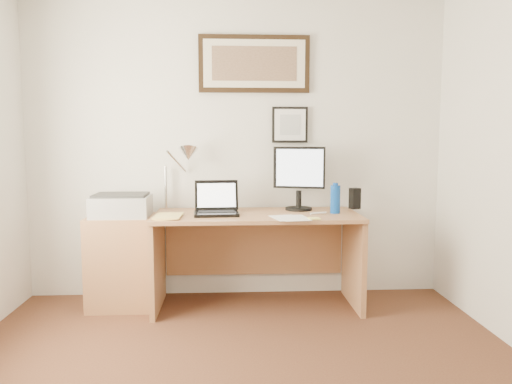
{
  "coord_description": "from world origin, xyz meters",
  "views": [
    {
      "loc": [
        -0.07,
        -2.23,
        1.35
      ],
      "look_at": [
        0.13,
        1.43,
        0.94
      ],
      "focal_mm": 35.0,
      "sensor_mm": 36.0,
      "label": 1
    }
  ],
  "objects": [
    {
      "name": "printer",
      "position": [
        -0.91,
        1.67,
        0.82
      ],
      "size": [
        0.44,
        0.34,
        0.18
      ],
      "color": "#A5A6A8",
      "rests_on": "side_cabinet"
    },
    {
      "name": "bottle_cap",
      "position": [
        0.77,
        1.62,
        0.98
      ],
      "size": [
        0.04,
        0.04,
        0.02
      ],
      "primitive_type": "cylinder",
      "color": "#0C43A8",
      "rests_on": "water_bottle"
    },
    {
      "name": "side_cabinet",
      "position": [
        -0.92,
        1.68,
        0.36
      ],
      "size": [
        0.5,
        0.4,
        0.73
      ],
      "primitive_type": "cube",
      "color": "#9C6841",
      "rests_on": "floor"
    },
    {
      "name": "picture_large",
      "position": [
        0.15,
        1.97,
        1.95
      ],
      "size": [
        0.92,
        0.04,
        0.47
      ],
      "color": "black",
      "rests_on": "wall_back"
    },
    {
      "name": "paper_sheet_b",
      "position": [
        0.41,
        1.38,
        0.75
      ],
      "size": [
        0.23,
        0.31,
        0.0
      ],
      "primitive_type": "cube",
      "rotation": [
        0.0,
        0.0,
        0.12
      ],
      "color": "white",
      "rests_on": "desk"
    },
    {
      "name": "wall_front",
      "position": [
        0.0,
        -2.0,
        1.25
      ],
      "size": [
        3.5,
        0.02,
        2.5
      ],
      "primitive_type": "cube",
      "color": "silver",
      "rests_on": "ground"
    },
    {
      "name": "lcd_monitor",
      "position": [
        0.51,
        1.8,
        1.04
      ],
      "size": [
        0.41,
        0.22,
        0.52
      ],
      "color": "black",
      "rests_on": "desk"
    },
    {
      "name": "desk",
      "position": [
        0.15,
        1.72,
        0.51
      ],
      "size": [
        1.6,
        0.7,
        0.75
      ],
      "color": "#9C6841",
      "rests_on": "floor"
    },
    {
      "name": "paper_sheet_a",
      "position": [
        0.36,
        1.41,
        0.75
      ],
      "size": [
        0.25,
        0.31,
        0.0
      ],
      "primitive_type": "cube",
      "rotation": [
        0.0,
        0.0,
        0.25
      ],
      "color": "white",
      "rests_on": "desk"
    },
    {
      "name": "laptop",
      "position": [
        -0.16,
        1.61,
        0.81
      ],
      "size": [
        0.36,
        0.31,
        0.26
      ],
      "color": "black",
      "rests_on": "desk"
    },
    {
      "name": "wall_back",
      "position": [
        0.0,
        2.0,
        1.25
      ],
      "size": [
        3.5,
        0.02,
        2.5
      ],
      "primitive_type": "cube",
      "color": "silver",
      "rests_on": "ground"
    },
    {
      "name": "picture_small",
      "position": [
        0.45,
        1.97,
        1.45
      ],
      "size": [
        0.3,
        0.03,
        0.3
      ],
      "color": "black",
      "rests_on": "wall_back"
    },
    {
      "name": "sticky_pad",
      "position": [
        0.55,
        1.33,
        0.76
      ],
      "size": [
        0.09,
        0.09,
        0.01
      ],
      "primitive_type": "cube",
      "rotation": [
        0.0,
        0.0,
        0.15
      ],
      "color": "#FFFC78",
      "rests_on": "desk"
    },
    {
      "name": "book",
      "position": [
        -0.62,
        1.47,
        0.76
      ],
      "size": [
        0.21,
        0.28,
        0.02
      ],
      "primitive_type": "imported",
      "rotation": [
        0.0,
        0.0,
        -0.04
      ],
      "color": "#ECD06F",
      "rests_on": "desk"
    },
    {
      "name": "marker_pen",
      "position": [
        0.63,
        1.57,
        0.76
      ],
      "size": [
        0.14,
        0.06,
        0.02
      ],
      "primitive_type": "cylinder",
      "rotation": [
        0.0,
        1.57,
        0.35
      ],
      "color": "white",
      "rests_on": "desk"
    },
    {
      "name": "speaker",
      "position": [
        0.98,
        1.85,
        0.84
      ],
      "size": [
        0.1,
        0.09,
        0.17
      ],
      "primitive_type": "cube",
      "rotation": [
        0.0,
        0.0,
        0.35
      ],
      "color": "black",
      "rests_on": "desk"
    },
    {
      "name": "water_bottle",
      "position": [
        0.77,
        1.62,
        0.86
      ],
      "size": [
        0.08,
        0.08,
        0.22
      ],
      "primitive_type": "cylinder",
      "color": "#0C43A8",
      "rests_on": "desk"
    },
    {
      "name": "desk_lamp",
      "position": [
        -0.41,
        1.81,
        1.19
      ],
      "size": [
        0.29,
        0.27,
        0.53
      ],
      "color": "silver",
      "rests_on": "desk"
    }
  ]
}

